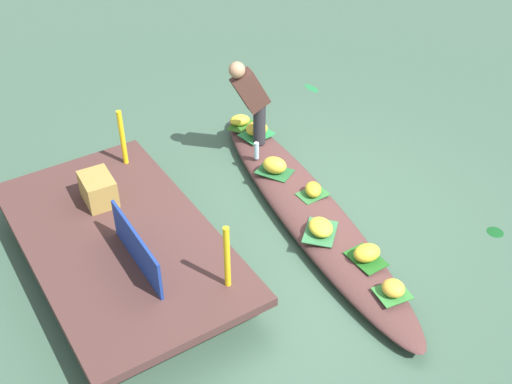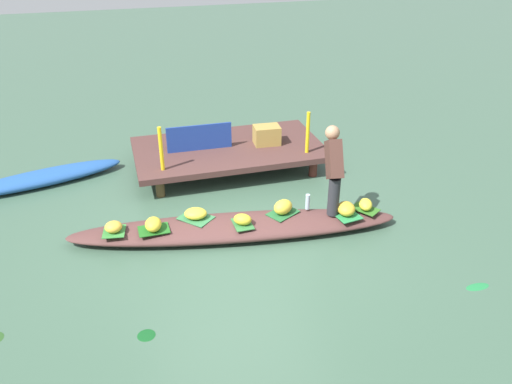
% 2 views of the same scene
% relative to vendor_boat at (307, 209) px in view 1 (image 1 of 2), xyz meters
% --- Properties ---
extents(canal_water, '(40.00, 40.00, 0.00)m').
position_rel_vendor_boat_xyz_m(canal_water, '(0.00, 0.00, -0.11)').
color(canal_water, '#3B5945').
rests_on(canal_water, ground).
extents(dock_platform, '(3.20, 1.80, 0.39)m').
position_rel_vendor_boat_xyz_m(dock_platform, '(0.43, 2.12, 0.22)').
color(dock_platform, '#4A2E2A').
rests_on(dock_platform, ground).
extents(vendor_boat, '(4.59, 1.42, 0.22)m').
position_rel_vendor_boat_xyz_m(vendor_boat, '(0.00, 0.00, 0.00)').
color(vendor_boat, '#52312E').
rests_on(vendor_boat, ground).
extents(leaf_mat_0, '(0.33, 0.36, 0.01)m').
position_rel_vendor_boat_xyz_m(leaf_mat_0, '(-1.60, 0.16, 0.12)').
color(leaf_mat_0, '#337C35').
rests_on(leaf_mat_0, vendor_boat).
extents(banana_bunch_0, '(0.25, 0.24, 0.14)m').
position_rel_vendor_boat_xyz_m(banana_bunch_0, '(-1.60, 0.16, 0.19)').
color(banana_bunch_0, gold).
rests_on(banana_bunch_0, vendor_boat).
extents(leaf_mat_1, '(0.50, 0.46, 0.01)m').
position_rel_vendor_boat_xyz_m(leaf_mat_1, '(0.69, -0.01, 0.12)').
color(leaf_mat_1, '#235E2F').
rests_on(leaf_mat_1, vendor_boat).
extents(banana_bunch_1, '(0.37, 0.35, 0.20)m').
position_rel_vendor_boat_xyz_m(banana_bunch_1, '(0.69, -0.01, 0.21)').
color(banana_bunch_1, gold).
rests_on(banana_bunch_1, vendor_boat).
extents(leaf_mat_2, '(0.41, 0.44, 0.01)m').
position_rel_vendor_boat_xyz_m(leaf_mat_2, '(1.85, -0.22, 0.12)').
color(leaf_mat_2, '#316921').
rests_on(leaf_mat_2, vendor_boat).
extents(banana_bunch_2, '(0.27, 0.32, 0.15)m').
position_rel_vendor_boat_xyz_m(banana_bunch_2, '(1.85, -0.22, 0.19)').
color(banana_bunch_2, yellow).
rests_on(banana_bunch_2, vendor_boat).
extents(leaf_mat_3, '(0.41, 0.29, 0.01)m').
position_rel_vendor_boat_xyz_m(leaf_mat_3, '(-1.09, 0.06, 0.12)').
color(leaf_mat_3, '#1F5E1D').
rests_on(leaf_mat_3, vendor_boat).
extents(banana_bunch_3, '(0.26, 0.32, 0.17)m').
position_rel_vendor_boat_xyz_m(banana_bunch_3, '(-1.09, 0.06, 0.20)').
color(banana_bunch_3, gold).
rests_on(banana_bunch_3, vendor_boat).
extents(leaf_mat_4, '(0.38, 0.46, 0.01)m').
position_rel_vendor_boat_xyz_m(leaf_mat_4, '(1.52, -0.28, 0.12)').
color(leaf_mat_4, '#288044').
rests_on(leaf_mat_4, vendor_boat).
extents(banana_bunch_4, '(0.31, 0.34, 0.18)m').
position_rel_vendor_boat_xyz_m(banana_bunch_4, '(1.52, -0.28, 0.21)').
color(banana_bunch_4, gold).
rests_on(banana_bunch_4, vendor_boat).
extents(leaf_mat_5, '(0.53, 0.54, 0.01)m').
position_rel_vendor_boat_xyz_m(leaf_mat_5, '(-0.50, 0.20, 0.12)').
color(leaf_mat_5, '#327242').
rests_on(leaf_mat_5, vendor_boat).
extents(banana_bunch_5, '(0.37, 0.33, 0.14)m').
position_rel_vendor_boat_xyz_m(banana_bunch_5, '(-0.50, 0.20, 0.19)').
color(banana_bunch_5, yellow).
rests_on(banana_bunch_5, vendor_boat).
extents(leaf_mat_6, '(0.25, 0.35, 0.01)m').
position_rel_vendor_boat_xyz_m(leaf_mat_6, '(0.08, -0.13, 0.12)').
color(leaf_mat_6, '#306D35').
rests_on(leaf_mat_6, vendor_boat).
extents(banana_bunch_6, '(0.31, 0.29, 0.15)m').
position_rel_vendor_boat_xyz_m(banana_bunch_6, '(0.08, -0.13, 0.19)').
color(banana_bunch_6, gold).
rests_on(banana_bunch_6, vendor_boat).
extents(vendor_person, '(0.25, 0.53, 1.20)m').
position_rel_vendor_boat_xyz_m(vendor_person, '(1.37, -0.10, 0.80)').
color(vendor_person, '#28282D').
rests_on(vendor_person, vendor_boat).
extents(water_bottle, '(0.06, 0.06, 0.23)m').
position_rel_vendor_boat_xyz_m(water_bottle, '(1.06, 0.02, 0.23)').
color(water_bottle, '#ADC7D8').
rests_on(water_bottle, vendor_boat).
extents(market_banner, '(1.10, 0.05, 0.44)m').
position_rel_vendor_boat_xyz_m(market_banner, '(-0.07, 2.12, 0.50)').
color(market_banner, navy).
rests_on(market_banner, dock_platform).
extents(railing_post_west, '(0.06, 0.06, 0.71)m').
position_rel_vendor_boat_xyz_m(railing_post_west, '(-0.77, 1.52, 0.63)').
color(railing_post_west, yellow).
rests_on(railing_post_west, dock_platform).
extents(railing_post_east, '(0.06, 0.06, 0.71)m').
position_rel_vendor_boat_xyz_m(railing_post_east, '(1.63, 1.52, 0.63)').
color(railing_post_east, yellow).
rests_on(railing_post_east, dock_platform).
extents(produce_crate, '(0.46, 0.35, 0.32)m').
position_rel_vendor_boat_xyz_m(produce_crate, '(1.09, 2.06, 0.44)').
color(produce_crate, olive).
rests_on(produce_crate, dock_platform).
extents(drifting_plant_0, '(0.31, 0.14, 0.01)m').
position_rel_vendor_boat_xyz_m(drifting_plant_0, '(2.49, -1.92, -0.11)').
color(drifting_plant_0, '#21783D').
rests_on(drifting_plant_0, ground).
extents(drifting_plant_2, '(0.22, 0.21, 0.01)m').
position_rel_vendor_boat_xyz_m(drifting_plant_2, '(-1.38, -1.64, -0.11)').
color(drifting_plant_2, '#114A1C').
rests_on(drifting_plant_2, ground).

